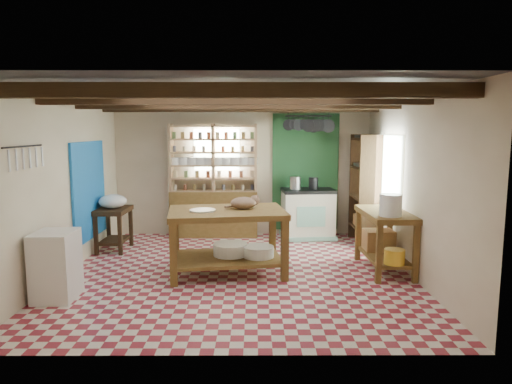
{
  "coord_description": "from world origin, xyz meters",
  "views": [
    {
      "loc": [
        0.25,
        -6.51,
        2.1
      ],
      "look_at": [
        0.27,
        0.3,
        1.16
      ],
      "focal_mm": 32.0,
      "sensor_mm": 36.0,
      "label": 1
    }
  ],
  "objects_px": {
    "stove": "(308,214)",
    "cat": "(244,203)",
    "work_table": "(227,241)",
    "right_counter": "(385,241)",
    "white_cabinet": "(56,265)",
    "prep_table": "(114,229)"
  },
  "relations": [
    {
      "from": "stove",
      "to": "white_cabinet",
      "type": "distance_m",
      "value": 4.73
    },
    {
      "from": "stove",
      "to": "prep_table",
      "type": "xyz_separation_m",
      "value": [
        -3.47,
        -0.9,
        -0.11
      ]
    },
    {
      "from": "prep_table",
      "to": "white_cabinet",
      "type": "bearing_deg",
      "value": -89.55
    },
    {
      "from": "prep_table",
      "to": "right_counter",
      "type": "xyz_separation_m",
      "value": [
        4.38,
        -1.17,
        0.08
      ]
    },
    {
      "from": "work_table",
      "to": "cat",
      "type": "height_order",
      "value": "cat"
    },
    {
      "from": "work_table",
      "to": "stove",
      "type": "bearing_deg",
      "value": 48.55
    },
    {
      "from": "work_table",
      "to": "prep_table",
      "type": "bearing_deg",
      "value": 140.35
    },
    {
      "from": "white_cabinet",
      "to": "work_table",
      "type": "bearing_deg",
      "value": 24.78
    },
    {
      "from": "right_counter",
      "to": "cat",
      "type": "height_order",
      "value": "cat"
    },
    {
      "from": "work_table",
      "to": "right_counter",
      "type": "height_order",
      "value": "work_table"
    },
    {
      "from": "cat",
      "to": "right_counter",
      "type": "bearing_deg",
      "value": -17.76
    },
    {
      "from": "stove",
      "to": "cat",
      "type": "distance_m",
      "value": 2.46
    },
    {
      "from": "work_table",
      "to": "cat",
      "type": "bearing_deg",
      "value": 11.31
    },
    {
      "from": "white_cabinet",
      "to": "cat",
      "type": "relative_size",
      "value": 2.2
    },
    {
      "from": "right_counter",
      "to": "cat",
      "type": "xyz_separation_m",
      "value": [
        -2.09,
        -0.01,
        0.58
      ]
    },
    {
      "from": "stove",
      "to": "right_counter",
      "type": "bearing_deg",
      "value": -70.98
    },
    {
      "from": "cat",
      "to": "white_cabinet",
      "type": "bearing_deg",
      "value": -172.33
    },
    {
      "from": "stove",
      "to": "cat",
      "type": "height_order",
      "value": "cat"
    },
    {
      "from": "stove",
      "to": "work_table",
      "type": "bearing_deg",
      "value": -128.08
    },
    {
      "from": "stove",
      "to": "cat",
      "type": "relative_size",
      "value": 2.54
    },
    {
      "from": "work_table",
      "to": "cat",
      "type": "xyz_separation_m",
      "value": [
        0.24,
        0.08,
        0.56
      ]
    },
    {
      "from": "work_table",
      "to": "cat",
      "type": "distance_m",
      "value": 0.61
    }
  ]
}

